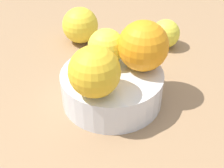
# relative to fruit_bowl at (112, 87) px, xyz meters

# --- Properties ---
(ground_plane) EXTENTS (1.10, 1.10, 0.02)m
(ground_plane) POSITION_rel_fruit_bowl_xyz_m (0.00, 0.00, -0.04)
(ground_plane) COLOR #997551
(fruit_bowl) EXTENTS (0.17, 0.17, 0.06)m
(fruit_bowl) POSITION_rel_fruit_bowl_xyz_m (0.00, 0.00, 0.00)
(fruit_bowl) COLOR silver
(fruit_bowl) RESTS_ON ground_plane
(orange_in_bowl_0) EXTENTS (0.08, 0.08, 0.08)m
(orange_in_bowl_0) POSITION_rel_fruit_bowl_xyz_m (0.05, -0.01, 0.07)
(orange_in_bowl_0) COLOR orange
(orange_in_bowl_0) RESTS_ON fruit_bowl
(orange_in_bowl_1) EXTENTS (0.08, 0.08, 0.08)m
(orange_in_bowl_1) POSITION_rel_fruit_bowl_xyz_m (-0.05, -0.04, 0.07)
(orange_in_bowl_1) COLOR yellow
(orange_in_bowl_1) RESTS_ON fruit_bowl
(orange_in_bowl_2) EXTENTS (0.06, 0.06, 0.06)m
(orange_in_bowl_2) POSITION_rel_fruit_bowl_xyz_m (0.01, 0.03, 0.06)
(orange_in_bowl_2) COLOR yellow
(orange_in_bowl_2) RESTS_ON fruit_bowl
(orange_loose_0) EXTENTS (0.06, 0.06, 0.06)m
(orange_loose_0) POSITION_rel_fruit_bowl_xyz_m (0.19, 0.12, 0.00)
(orange_loose_0) COLOR yellow
(orange_loose_0) RESTS_ON ground_plane
(orange_loose_1) EXTENTS (0.08, 0.08, 0.08)m
(orange_loose_1) POSITION_rel_fruit_bowl_xyz_m (0.03, 0.22, 0.01)
(orange_loose_1) COLOR yellow
(orange_loose_1) RESTS_ON ground_plane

